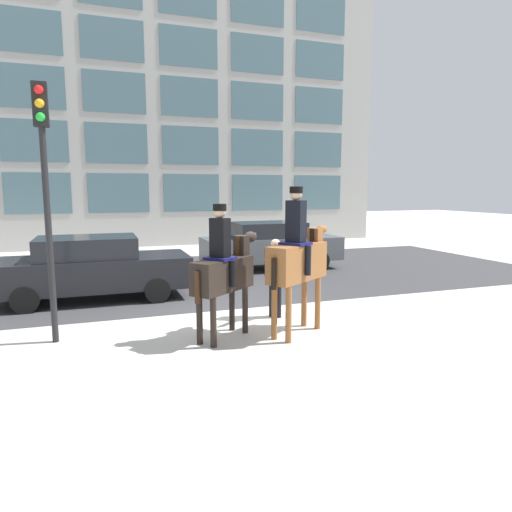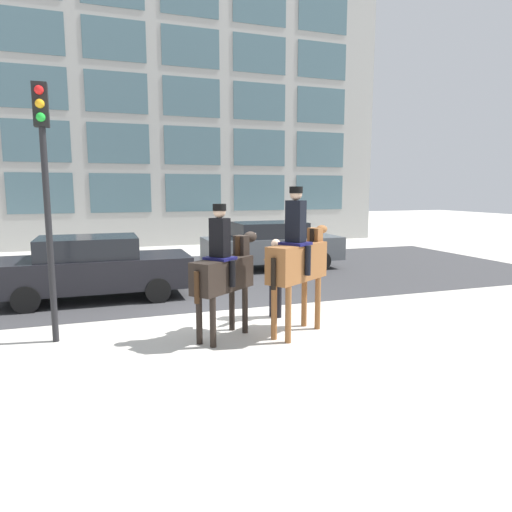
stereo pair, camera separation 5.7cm
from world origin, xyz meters
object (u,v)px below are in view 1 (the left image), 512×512
Objects in this scene: pedestrian_bystander at (275,271)px; mounted_horse_companion at (298,259)px; street_car_near_lane at (92,268)px; street_car_far_lane at (271,245)px; mounted_horse_lead at (224,270)px; traffic_light at (45,174)px.

mounted_horse_companion is at bearing 53.98° from pedestrian_bystander.
street_car_near_lane is 6.31m from street_car_far_lane.
street_car_near_lane is (-3.65, 4.12, -0.63)m from mounted_horse_companion.
street_car_far_lane is (2.05, 5.59, -0.16)m from pedestrian_bystander.
mounted_horse_lead is 1.70m from pedestrian_bystander.
mounted_horse_companion is at bearing -12.86° from traffic_light.
traffic_light is (-6.35, -5.79, 2.13)m from street_car_far_lane.
mounted_horse_companion is 4.65m from traffic_light.
mounted_horse_companion is 0.60× the size of street_car_near_lane.
mounted_horse_companion reaches higher than street_car_far_lane.
mounted_horse_companion is at bearing -48.42° from street_car_near_lane.
street_car_far_lane is at bearing 24.88° from street_car_near_lane.
mounted_horse_lead is 1.46× the size of pedestrian_bystander.
pedestrian_bystander is at bearing -2.92° from mounted_horse_lead.
mounted_horse_lead is 0.89× the size of mounted_horse_companion.
street_car_near_lane is at bearing 98.22° from mounted_horse_companion.
mounted_horse_lead reaches higher than pedestrian_bystander.
street_car_near_lane is 3.86m from traffic_light.
mounted_horse_companion is 7.11m from street_car_far_lane.
traffic_light reaches higher than pedestrian_bystander.
mounted_horse_lead reaches higher than street_car_near_lane.
pedestrian_bystander is at bearing -110.16° from street_car_far_lane.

